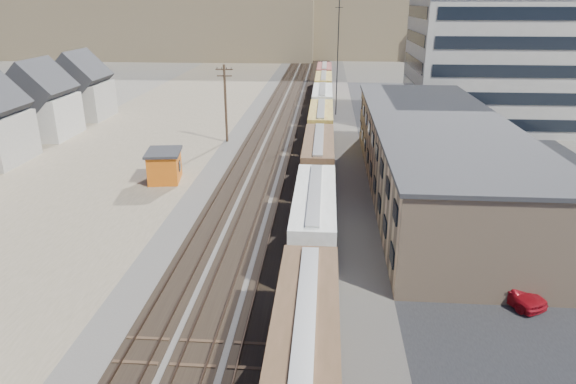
# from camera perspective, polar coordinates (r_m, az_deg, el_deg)

# --- Properties ---
(ground) EXTENTS (300.00, 300.00, 0.00)m
(ground) POSITION_cam_1_polar(r_m,az_deg,el_deg) (29.29, -5.58, -16.56)
(ground) COLOR #6B6356
(ground) RESTS_ON ground
(ballast_bed) EXTENTS (18.00, 200.00, 0.06)m
(ballast_bed) POSITION_cam_1_polar(r_m,az_deg,el_deg) (75.17, 0.80, 7.06)
(ballast_bed) COLOR #4C4742
(ballast_bed) RESTS_ON ground
(dirt_yard) EXTENTS (24.00, 180.00, 0.03)m
(dirt_yard) POSITION_cam_1_polar(r_m,az_deg,el_deg) (69.80, -16.42, 5.14)
(dirt_yard) COLOR #72674E
(dirt_yard) RESTS_ON ground
(asphalt_lot) EXTENTS (26.00, 120.00, 0.04)m
(asphalt_lot) POSITION_cam_1_polar(r_m,az_deg,el_deg) (63.05, 20.30, 3.07)
(asphalt_lot) COLOR #232326
(asphalt_lot) RESTS_ON ground
(rail_tracks) EXTENTS (11.40, 200.00, 0.24)m
(rail_tracks) POSITION_cam_1_polar(r_m,az_deg,el_deg) (75.19, 0.38, 7.13)
(rail_tracks) COLOR black
(rail_tracks) RESTS_ON ground
(freight_train) EXTENTS (3.00, 119.74, 4.46)m
(freight_train) POSITION_cam_1_polar(r_m,az_deg,el_deg) (59.30, 3.56, 6.07)
(freight_train) COLOR black
(freight_train) RESTS_ON ground
(warehouse) EXTENTS (12.40, 40.40, 7.25)m
(warehouse) POSITION_cam_1_polar(r_m,az_deg,el_deg) (51.04, 16.07, 3.88)
(warehouse) COLOR tan
(warehouse) RESTS_ON ground
(office_tower) EXTENTS (22.60, 18.60, 18.45)m
(office_tower) POSITION_cam_1_polar(r_m,az_deg,el_deg) (81.79, 21.60, 13.35)
(office_tower) COLOR #9E998E
(office_tower) RESTS_ON ground
(utility_pole_north) EXTENTS (2.20, 0.32, 10.00)m
(utility_pole_north) POSITION_cam_1_polar(r_m,az_deg,el_deg) (67.37, -6.96, 9.91)
(utility_pole_north) COLOR #382619
(utility_pole_north) RESTS_ON ground
(radio_mast) EXTENTS (1.20, 0.16, 18.00)m
(radio_mast) POSITION_cam_1_polar(r_m,az_deg,el_deg) (83.39, 5.53, 14.66)
(radio_mast) COLOR black
(radio_mast) RESTS_ON ground
(hills_north) EXTENTS (265.00, 80.00, 32.00)m
(hills_north) POSITION_cam_1_polar(r_m,az_deg,el_deg) (190.94, 3.22, 19.53)
(hills_north) COLOR brown
(hills_north) RESTS_ON ground
(maintenance_shed) EXTENTS (4.00, 4.84, 3.21)m
(maintenance_shed) POSITION_cam_1_polar(r_m,az_deg,el_deg) (54.28, -13.56, 2.88)
(maintenance_shed) COLOR #D36113
(maintenance_shed) RESTS_ON ground
(parked_car_red) EXTENTS (3.83, 4.84, 1.54)m
(parked_car_red) POSITION_cam_1_polar(r_m,az_deg,el_deg) (35.36, 23.57, -9.80)
(parked_car_red) COLOR #A70F1A
(parked_car_red) RESTS_ON ground
(parked_car_blue) EXTENTS (5.79, 5.65, 1.54)m
(parked_car_blue) POSITION_cam_1_polar(r_m,az_deg,el_deg) (72.40, 19.55, 5.94)
(parked_car_blue) COLOR #171A51
(parked_car_blue) RESTS_ON ground
(parked_car_far) EXTENTS (2.10, 4.55, 1.51)m
(parked_car_far) POSITION_cam_1_polar(r_m,az_deg,el_deg) (74.68, 21.07, 6.17)
(parked_car_far) COLOR silver
(parked_car_far) RESTS_ON ground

